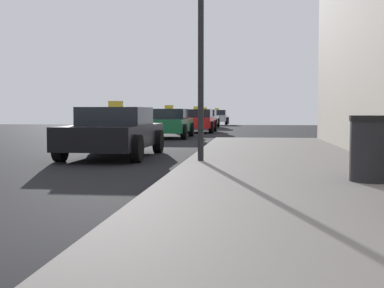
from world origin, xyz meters
name	(u,v)px	position (x,y,z in m)	size (l,w,h in m)	color
sidewalk	(332,249)	(4.00, 0.00, 0.07)	(4.00, 32.00, 0.15)	gray
trash_bin	(373,148)	(5.11, 3.62, 0.63)	(0.68, 0.68, 0.96)	black
street_lamp	(201,9)	(2.33, 6.45, 3.24)	(0.36, 0.36, 4.55)	black
car_black	(114,132)	(-0.13, 8.83, 0.65)	(2.02, 4.33, 1.43)	black
car_green	(168,123)	(-0.26, 18.39, 0.65)	(1.93, 4.07, 1.43)	#196638
car_red	(197,121)	(0.35, 24.42, 0.65)	(2.05, 4.15, 1.43)	red
car_white	(204,118)	(0.03, 32.59, 0.65)	(2.01, 4.54, 1.43)	white
car_silver	(217,117)	(0.32, 41.46, 0.65)	(2.05, 4.07, 1.43)	#B7B7BF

